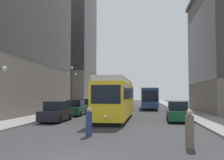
{
  "coord_description": "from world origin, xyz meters",
  "views": [
    {
      "loc": [
        2.37,
        -9.56,
        2.43
      ],
      "look_at": [
        -0.08,
        10.66,
        3.57
      ],
      "focal_mm": 41.67,
      "sensor_mm": 36.0,
      "label": 1
    }
  ],
  "objects_px": {
    "parked_car_left_mid": "(88,106)",
    "parked_car_left_far": "(76,108)",
    "streetcar": "(116,98)",
    "parked_car_left_near": "(56,112)",
    "pedestrian_crossing_far": "(190,130)",
    "transit_bus": "(149,97)",
    "pedestrian_crossing_near": "(89,123)",
    "lamp_post_left_far": "(72,82)",
    "parked_car_right_far": "(177,112)"
  },
  "relations": [
    {
      "from": "parked_car_left_mid",
      "to": "pedestrian_crossing_far",
      "type": "bearing_deg",
      "value": -65.83
    },
    {
      "from": "transit_bus",
      "to": "lamp_post_left_far",
      "type": "height_order",
      "value": "lamp_post_left_far"
    },
    {
      "from": "streetcar",
      "to": "parked_car_left_far",
      "type": "bearing_deg",
      "value": 140.63
    },
    {
      "from": "parked_car_left_far",
      "to": "lamp_post_left_far",
      "type": "height_order",
      "value": "lamp_post_left_far"
    },
    {
      "from": "transit_bus",
      "to": "lamp_post_left_far",
      "type": "xyz_separation_m",
      "value": [
        -10.6,
        -10.19,
        2.16
      ]
    },
    {
      "from": "streetcar",
      "to": "parked_car_left_mid",
      "type": "xyz_separation_m",
      "value": [
        -5.16,
        11.22,
        -1.26
      ]
    },
    {
      "from": "parked_car_left_near",
      "to": "parked_car_left_mid",
      "type": "relative_size",
      "value": 0.97
    },
    {
      "from": "transit_bus",
      "to": "streetcar",
      "type": "bearing_deg",
      "value": -100.95
    },
    {
      "from": "pedestrian_crossing_near",
      "to": "pedestrian_crossing_far",
      "type": "relative_size",
      "value": 0.96
    },
    {
      "from": "pedestrian_crossing_far",
      "to": "pedestrian_crossing_near",
      "type": "bearing_deg",
      "value": 147.65
    },
    {
      "from": "streetcar",
      "to": "parked_car_left_mid",
      "type": "height_order",
      "value": "streetcar"
    },
    {
      "from": "parked_car_left_mid",
      "to": "streetcar",
      "type": "bearing_deg",
      "value": -63.44
    },
    {
      "from": "parked_car_right_far",
      "to": "pedestrian_crossing_far",
      "type": "distance_m",
      "value": 12.06
    },
    {
      "from": "parked_car_left_far",
      "to": "lamp_post_left_far",
      "type": "bearing_deg",
      "value": 109.28
    },
    {
      "from": "streetcar",
      "to": "pedestrian_crossing_near",
      "type": "xyz_separation_m",
      "value": [
        -0.52,
        -10.07,
        -1.33
      ]
    },
    {
      "from": "lamp_post_left_far",
      "to": "parked_car_left_far",
      "type": "bearing_deg",
      "value": -69.35
    },
    {
      "from": "pedestrian_crossing_far",
      "to": "parked_car_left_far",
      "type": "bearing_deg",
      "value": 115.03
    },
    {
      "from": "parked_car_left_mid",
      "to": "parked_car_right_far",
      "type": "bearing_deg",
      "value": -46.03
    },
    {
      "from": "transit_bus",
      "to": "pedestrian_crossing_near",
      "type": "height_order",
      "value": "transit_bus"
    },
    {
      "from": "parked_car_right_far",
      "to": "transit_bus",
      "type": "bearing_deg",
      "value": -80.64
    },
    {
      "from": "parked_car_left_mid",
      "to": "parked_car_left_near",
      "type": "bearing_deg",
      "value": -88.16
    },
    {
      "from": "parked_car_left_near",
      "to": "parked_car_right_far",
      "type": "distance_m",
      "value": 10.96
    },
    {
      "from": "pedestrian_crossing_far",
      "to": "streetcar",
      "type": "bearing_deg",
      "value": 105.38
    },
    {
      "from": "transit_bus",
      "to": "parked_car_left_far",
      "type": "distance_m",
      "value": 17.57
    },
    {
      "from": "streetcar",
      "to": "parked_car_right_far",
      "type": "bearing_deg",
      "value": -6.64
    },
    {
      "from": "parked_car_left_near",
      "to": "lamp_post_left_far",
      "type": "bearing_deg",
      "value": 99.94
    },
    {
      "from": "parked_car_left_near",
      "to": "parked_car_left_far",
      "type": "height_order",
      "value": "same"
    },
    {
      "from": "streetcar",
      "to": "parked_car_left_far",
      "type": "distance_m",
      "value": 6.91
    },
    {
      "from": "parked_car_left_far",
      "to": "pedestrian_crossing_far",
      "type": "height_order",
      "value": "parked_car_left_far"
    },
    {
      "from": "streetcar",
      "to": "pedestrian_crossing_far",
      "type": "distance_m",
      "value": 13.69
    },
    {
      "from": "parked_car_right_far",
      "to": "pedestrian_crossing_far",
      "type": "height_order",
      "value": "parked_car_right_far"
    },
    {
      "from": "parked_car_left_far",
      "to": "transit_bus",
      "type": "bearing_deg",
      "value": 58.89
    },
    {
      "from": "parked_car_left_mid",
      "to": "parked_car_left_far",
      "type": "relative_size",
      "value": 1.09
    },
    {
      "from": "parked_car_left_mid",
      "to": "transit_bus",
      "type": "bearing_deg",
      "value": 45.93
    },
    {
      "from": "transit_bus",
      "to": "parked_car_left_mid",
      "type": "relative_size",
      "value": 2.35
    },
    {
      "from": "parked_car_left_near",
      "to": "pedestrian_crossing_near",
      "type": "bearing_deg",
      "value": -58.46
    },
    {
      "from": "streetcar",
      "to": "parked_car_left_far",
      "type": "xyz_separation_m",
      "value": [
        -5.17,
        4.42,
        -1.26
      ]
    },
    {
      "from": "parked_car_right_far",
      "to": "parked_car_left_far",
      "type": "xyz_separation_m",
      "value": [
        -10.85,
        5.2,
        -0.0
      ]
    },
    {
      "from": "pedestrian_crossing_far",
      "to": "transit_bus",
      "type": "bearing_deg",
      "value": 87.27
    },
    {
      "from": "streetcar",
      "to": "parked_car_left_near",
      "type": "bearing_deg",
      "value": -155.0
    },
    {
      "from": "streetcar",
      "to": "pedestrian_crossing_near",
      "type": "relative_size",
      "value": 7.42
    },
    {
      "from": "pedestrian_crossing_far",
      "to": "parked_car_right_far",
      "type": "bearing_deg",
      "value": 80.51
    },
    {
      "from": "streetcar",
      "to": "lamp_post_left_far",
      "type": "xyz_separation_m",
      "value": [
        -7.07,
        9.46,
        2.0
      ]
    },
    {
      "from": "streetcar",
      "to": "pedestrian_crossing_far",
      "type": "xyz_separation_m",
      "value": [
        4.7,
        -12.79,
        -1.29
      ]
    },
    {
      "from": "transit_bus",
      "to": "parked_car_right_far",
      "type": "bearing_deg",
      "value": -84.73
    },
    {
      "from": "pedestrian_crossing_near",
      "to": "lamp_post_left_far",
      "type": "distance_m",
      "value": 20.86
    },
    {
      "from": "streetcar",
      "to": "parked_car_left_mid",
      "type": "bearing_deg",
      "value": 115.88
    },
    {
      "from": "parked_car_left_near",
      "to": "parked_car_right_far",
      "type": "bearing_deg",
      "value": 8.63
    },
    {
      "from": "parked_car_left_mid",
      "to": "pedestrian_crossing_far",
      "type": "xyz_separation_m",
      "value": [
        9.86,
        -24.01,
        -0.04
      ]
    },
    {
      "from": "streetcar",
      "to": "parked_car_left_far",
      "type": "relative_size",
      "value": 2.84
    }
  ]
}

